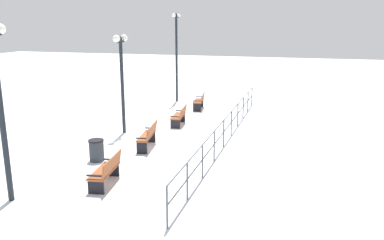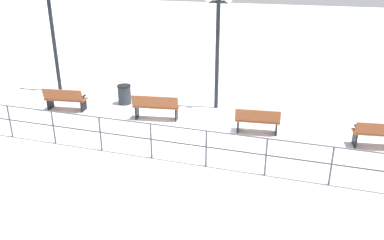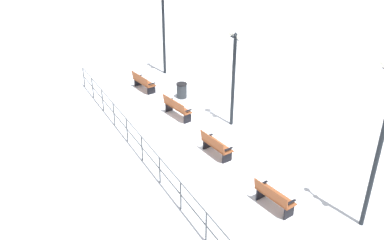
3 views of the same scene
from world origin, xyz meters
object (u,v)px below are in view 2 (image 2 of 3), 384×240
(bench_second, at_px, (257,120))
(bench_fourth, at_px, (65,99))
(bench_nearest, at_px, (378,134))
(lamppost_middle, at_px, (218,32))
(lamppost_far, at_px, (51,21))
(bench_third, at_px, (156,106))
(trash_bin, at_px, (124,94))

(bench_second, relative_size, bench_fourth, 0.93)
(bench_nearest, xyz_separation_m, lamppost_middle, (1.94, 5.45, 2.40))
(lamppost_far, bearing_deg, bench_fourth, -140.41)
(bench_second, distance_m, bench_fourth, 7.16)
(bench_second, bearing_deg, lamppost_middle, 37.27)
(bench_fourth, bearing_deg, bench_third, -95.70)
(bench_third, xyz_separation_m, trash_bin, (1.18, 1.81, -0.12))
(bench_fourth, height_order, lamppost_far, lamppost_far)
(bench_nearest, xyz_separation_m, trash_bin, (1.28, 8.98, -0.08))
(lamppost_middle, relative_size, trash_bin, 5.50)
(bench_nearest, xyz_separation_m, lamppost_far, (1.94, 12.40, 2.49))
(bench_fourth, height_order, trash_bin, bench_fourth)
(bench_fourth, xyz_separation_m, lamppost_middle, (2.00, -5.30, 2.42))
(bench_third, xyz_separation_m, lamppost_far, (1.84, 5.23, 2.45))
(bench_second, bearing_deg, lamppost_far, 70.93)
(bench_third, distance_m, lamppost_middle, 3.45)
(bench_nearest, xyz_separation_m, bench_third, (0.10, 7.16, 0.04))
(bench_nearest, bearing_deg, bench_third, 80.80)
(bench_second, distance_m, lamppost_middle, 3.61)
(bench_second, relative_size, bench_third, 0.88)
(lamppost_far, height_order, trash_bin, lamppost_far)
(bench_fourth, bearing_deg, lamppost_middle, -77.58)
(trash_bin, bearing_deg, bench_fourth, 127.06)
(bench_second, xyz_separation_m, lamppost_far, (1.93, 8.81, 2.50))
(bench_second, bearing_deg, bench_nearest, -96.72)
(trash_bin, bearing_deg, lamppost_middle, -79.41)
(bench_nearest, bearing_deg, trash_bin, 73.49)
(bench_third, bearing_deg, lamppost_far, 61.47)
(bench_nearest, distance_m, bench_second, 3.58)
(bench_third, relative_size, lamppost_far, 0.36)
(lamppost_middle, bearing_deg, bench_fourth, 110.64)
(lamppost_middle, distance_m, lamppost_far, 6.95)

